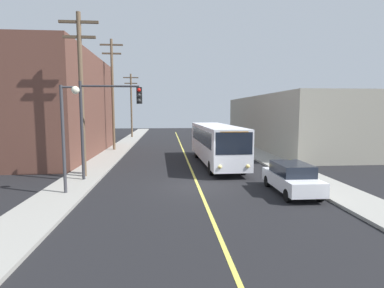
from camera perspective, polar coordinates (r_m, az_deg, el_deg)
name	(u,v)px	position (r m, az deg, el deg)	size (l,w,h in m)	color
ground_plane	(198,186)	(17.86, 1.16, -7.90)	(120.00, 120.00, 0.00)	black
sidewalk_left	(106,159)	(28.09, -15.93, -2.78)	(2.50, 90.00, 0.15)	gray
sidewalk_right	(264,157)	(29.01, 13.47, -2.43)	(2.50, 90.00, 0.15)	gray
lane_stripe_center	(184,152)	(32.57, -1.57, -1.45)	(0.16, 60.00, 0.01)	#D8CC4C
building_left_brick	(46,106)	(32.82, -25.82, 6.43)	(10.00, 18.66, 9.65)	brown
building_right_warehouse	(301,122)	(39.31, 19.76, 3.96)	(12.00, 25.74, 6.11)	gray
city_bus	(216,142)	(24.84, 4.51, 0.34)	(2.89, 12.21, 3.20)	silver
parked_car_white	(292,178)	(16.98, 18.23, -6.04)	(1.84, 4.41, 1.62)	silver
utility_pole_near	(81,88)	(20.61, -20.12, 9.83)	(2.40, 0.28, 10.26)	brown
utility_pole_mid	(113,90)	(34.09, -14.70, 9.74)	(2.40, 0.28, 11.76)	brown
utility_pole_far	(131,103)	(49.96, -11.35, 7.65)	(2.40, 0.28, 10.08)	brown
traffic_signal_left_corner	(107,112)	(19.23, -15.68, 5.84)	(3.75, 0.48, 6.00)	#2D2D33
street_lamp_left	(67,123)	(16.61, -22.44, 3.63)	(0.98, 0.40, 5.50)	#38383D
fire_hydrant	(290,165)	(22.47, 17.98, -3.75)	(0.44, 0.26, 0.84)	red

